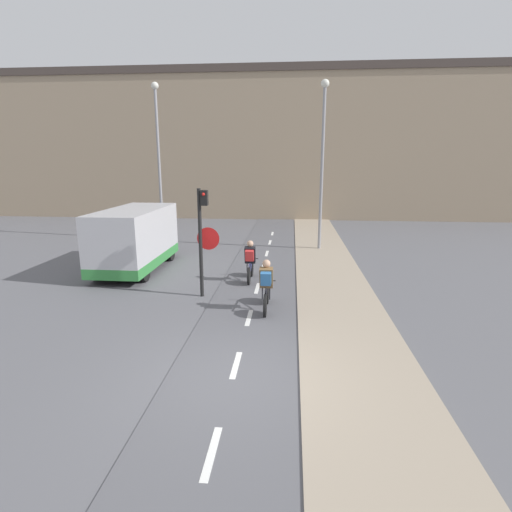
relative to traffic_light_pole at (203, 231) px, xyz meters
name	(u,v)px	position (x,y,z in m)	size (l,w,h in m)	color
ground_plane	(232,379)	(1.54, -4.65, -2.01)	(120.00, 120.00, 0.00)	#5B5B60
bike_lane	(232,378)	(1.54, -4.64, -2.00)	(2.54, 60.00, 0.02)	#56565B
sidewalk_strip	(365,384)	(4.01, -4.65, -1.99)	(2.40, 60.00, 0.05)	gray
building_row_background	(278,146)	(1.54, 19.09, 3.11)	(60.00, 5.20, 10.24)	gray
traffic_light_pole	(203,231)	(0.00, 0.00, 0.00)	(0.67, 0.25, 3.26)	black
street_lamp_far	(158,148)	(-4.10, 8.69, 2.64)	(0.36, 0.36, 7.74)	gray
street_lamp_sidewalk	(323,150)	(3.91, 7.05, 2.47)	(0.36, 0.36, 7.43)	gray
cyclist_near	(266,286)	(1.94, -1.03, -1.32)	(0.46, 1.61, 1.44)	black
cyclist_far	(250,261)	(1.22, 1.71, -1.32)	(0.46, 1.56, 1.41)	black
van	(135,240)	(-3.23, 2.82, -0.88)	(1.91, 4.62, 2.30)	#B7B7BC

